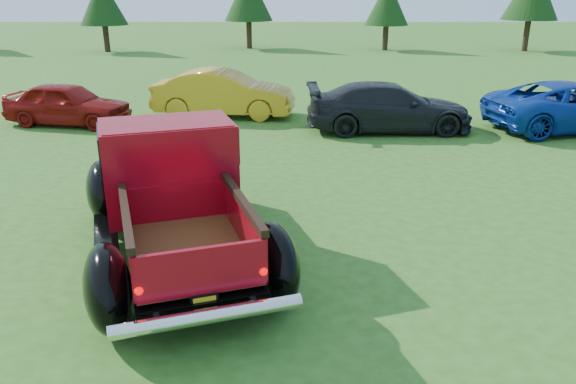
# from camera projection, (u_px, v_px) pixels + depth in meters

# --- Properties ---
(ground) EXTENTS (120.00, 120.00, 0.00)m
(ground) POSITION_uv_depth(u_px,v_px,m) (306.00, 257.00, 8.88)
(ground) COLOR #345718
(ground) RESTS_ON ground
(tree_west) EXTENTS (2.94, 2.94, 4.60)m
(tree_west) POSITION_uv_depth(u_px,v_px,m) (102.00, 1.00, 35.04)
(tree_west) COLOR #332114
(tree_west) RESTS_ON ground
(tree_mid_right) EXTENTS (2.82, 2.82, 4.40)m
(tree_mid_right) POSITION_uv_depth(u_px,v_px,m) (387.00, 3.00, 35.97)
(tree_mid_right) COLOR #332114
(tree_mid_right) RESTS_ON ground
(pickup_truck) EXTENTS (4.00, 5.96, 2.08)m
(pickup_truck) POSITION_uv_depth(u_px,v_px,m) (171.00, 188.00, 8.98)
(pickup_truck) COLOR black
(pickup_truck) RESTS_ON ground
(show_car_red) EXTENTS (4.01, 2.22, 1.29)m
(show_car_red) POSITION_uv_depth(u_px,v_px,m) (67.00, 104.00, 17.07)
(show_car_red) COLOR maroon
(show_car_red) RESTS_ON ground
(show_car_yellow) EXTENTS (4.65, 2.05, 1.49)m
(show_car_yellow) POSITION_uv_depth(u_px,v_px,m) (224.00, 93.00, 18.16)
(show_car_yellow) COLOR orange
(show_car_yellow) RESTS_ON ground
(show_car_grey) EXTENTS (4.83, 2.06, 1.39)m
(show_car_grey) POSITION_uv_depth(u_px,v_px,m) (389.00, 107.00, 16.34)
(show_car_grey) COLOR black
(show_car_grey) RESTS_ON ground
(show_car_blue) EXTENTS (5.43, 3.26, 1.41)m
(show_car_blue) POSITION_uv_depth(u_px,v_px,m) (574.00, 106.00, 16.43)
(show_car_blue) COLOR #0D3295
(show_car_blue) RESTS_ON ground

